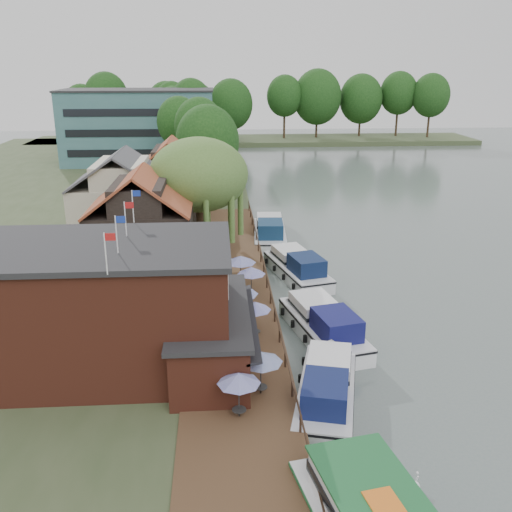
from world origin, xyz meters
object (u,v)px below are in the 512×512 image
object	(u,v)px
umbrella_3	(255,319)
cruiser_3	(270,229)
cruiser_2	(297,264)
umbrella_1	(261,373)
umbrella_4	(240,303)
swan	(415,485)
cottage_a	(142,224)
umbrella_5	(251,282)
hotel_block	(139,126)
umbrella_2	(232,342)
cruiser_0	(327,383)
umbrella_0	(239,395)
umbrella_6	(241,270)
cottage_b	(123,196)
pub	(127,306)
willow	(200,197)
cottage_c	(171,178)
cruiser_1	(323,320)

from	to	relation	value
umbrella_3	cruiser_3	distance (m)	23.73
cruiser_2	umbrella_1	bearing A→B (deg)	-117.65
umbrella_4	swan	world-z (taller)	umbrella_4
cottage_a	umbrella_5	distance (m)	10.64
umbrella_3	hotel_block	bearing A→B (deg)	102.61
umbrella_2	cruiser_0	bearing A→B (deg)	-31.03
umbrella_0	umbrella_6	bearing A→B (deg)	87.27
umbrella_2	cruiser_3	xyz separation A→B (m)	(4.58, 26.47, -0.96)
umbrella_1	cottage_b	bearing A→B (deg)	111.23
pub	umbrella_6	xyz separation A→B (m)	(6.73, 11.72, -2.36)
umbrella_2	cruiser_2	size ratio (longest dim) A/B	0.23
umbrella_6	swan	world-z (taller)	umbrella_6
hotel_block	willow	size ratio (longest dim) A/B	2.44
cottage_c	umbrella_1	distance (m)	38.37
cruiser_0	cruiser_2	distance (m)	18.92
cruiser_0	cruiser_2	bearing A→B (deg)	101.19
cottage_c	cottage_a	bearing A→B (deg)	-93.01
umbrella_1	umbrella_5	distance (m)	12.77
hotel_block	umbrella_6	world-z (taller)	hotel_block
umbrella_2	umbrella_5	bearing A→B (deg)	79.90
umbrella_0	umbrella_1	xyz separation A→B (m)	(1.20, 1.96, 0.00)
cottage_c	cruiser_3	distance (m)	13.41
cottage_b	willow	xyz separation A→B (m)	(7.50, -5.00, 0.96)
umbrella_5	umbrella_2	bearing A→B (deg)	-100.10
cottage_c	cruiser_3	bearing A→B (deg)	-36.41
pub	hotel_block	bearing A→B (deg)	96.43
umbrella_0	cruiser_1	distance (m)	11.82
cruiser_0	cruiser_1	distance (m)	7.74
willow	umbrella_0	xyz separation A→B (m)	(2.41, -25.55, -3.93)
cottage_c	umbrella_6	size ratio (longest dim) A/B	3.58
umbrella_5	cruiser_2	xyz separation A→B (m)	(4.31, 6.66, -1.03)
umbrella_6	cruiser_1	size ratio (longest dim) A/B	0.22
cottage_b	cottage_c	size ratio (longest dim) A/B	1.13
umbrella_4	cruiser_1	xyz separation A→B (m)	(5.47, -0.87, -0.99)
umbrella_2	umbrella_4	world-z (taller)	same
swan	umbrella_6	bearing A→B (deg)	106.84
umbrella_1	cruiser_2	xyz separation A→B (m)	(4.59, 19.43, -1.03)
cottage_a	cottage_c	bearing A→B (deg)	86.99
cruiser_3	swan	bearing A→B (deg)	-81.74
cottage_b	cruiser_3	bearing A→B (deg)	5.54
hotel_block	cottage_a	distance (m)	56.47
cruiser_3	hotel_block	bearing A→B (deg)	115.95
umbrella_3	cruiser_2	distance (m)	13.75
umbrella_3	cruiser_3	world-z (taller)	umbrella_3
cottage_c	cruiser_0	world-z (taller)	cottage_c
cruiser_3	pub	bearing A→B (deg)	-107.74
cottage_a	cruiser_1	world-z (taller)	cottage_a
umbrella_6	cottage_b	bearing A→B (deg)	128.95
umbrella_5	cruiser_2	bearing A→B (deg)	57.12
cottage_b	umbrella_0	xyz separation A→B (m)	(9.91, -30.55, -2.96)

